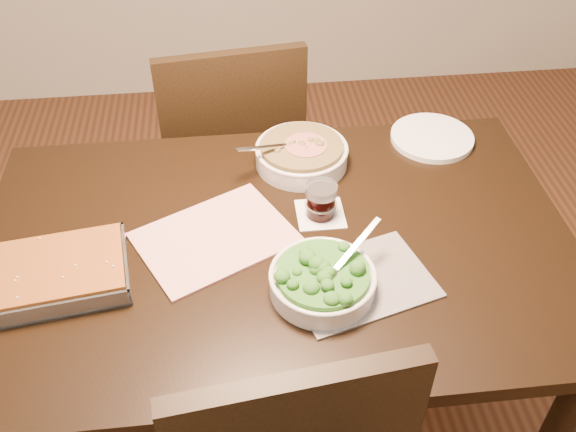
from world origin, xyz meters
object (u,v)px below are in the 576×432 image
Objects in this scene: stew_bowl at (302,154)px; baking_dish at (58,273)px; table at (278,268)px; dinner_plate at (432,138)px; broccoli_bowl at (323,280)px; wine_tumbler at (321,199)px; chair_far at (231,150)px.

stew_bowl is 0.69m from baking_dish.
stew_bowl is at bearing 72.36° from table.
dinner_plate is at bearing 16.48° from baking_dish.
broccoli_bowl is 0.57m from baking_dish.
table is 6.06× the size of broccoli_bowl.
wine_tumbler is (0.11, 0.08, 0.14)m from table.
broccoli_bowl reaches higher than table.
stew_bowl reaches higher than wine_tumbler.
table is 6.04× the size of dinner_plate.
wine_tumbler is 0.46m from dinner_plate.
dinner_plate is 0.69m from chair_far.
broccoli_bowl is at bearing -126.74° from dinner_plate.
wine_tumbler is at bearing 82.46° from broccoli_bowl.
wine_tumbler is 0.09× the size of chair_far.
stew_bowl is 0.28× the size of chair_far.
broccoli_bowl is 0.66m from dinner_plate.
broccoli_bowl is (0.08, -0.17, 0.13)m from table.
chair_far reaches higher than baking_dish.
wine_tumbler is (0.03, 0.25, 0.02)m from broccoli_bowl.
stew_bowl is 0.46m from broccoli_bowl.
chair_far is at bearing 115.30° from stew_bowl.
wine_tumbler reaches higher than dinner_plate.
stew_bowl is at bearing 88.49° from broccoli_bowl.
stew_bowl is 0.81× the size of baking_dish.
stew_bowl is 1.13× the size of dinner_plate.
chair_far is (-0.19, 0.39, -0.26)m from stew_bowl.
stew_bowl reaches higher than broccoli_bowl.
broccoli_bowl is 0.90m from chair_far.
table is 16.09× the size of wine_tumbler.
stew_bowl is at bearing 95.56° from wine_tumbler.
baking_dish is at bearing -165.27° from wine_tumbler.
wine_tumbler is at bearing -142.06° from dinner_plate.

